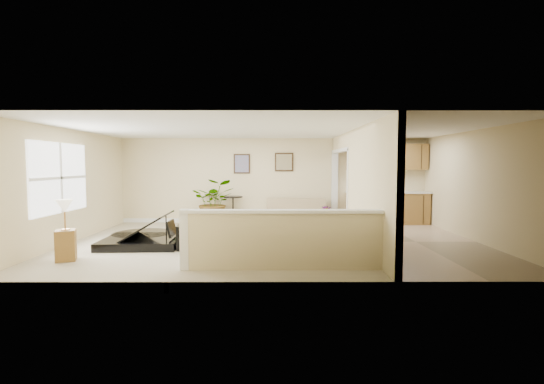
{
  "coord_description": "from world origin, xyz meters",
  "views": [
    {
      "loc": [
        -0.08,
        -8.69,
        1.73
      ],
      "look_at": [
        -0.06,
        0.4,
        1.09
      ],
      "focal_mm": 26.0,
      "sensor_mm": 36.0,
      "label": 1
    }
  ],
  "objects_px": {
    "loveseat": "(296,212)",
    "palm_plant": "(214,202)",
    "piano": "(143,215)",
    "piano_bench": "(187,236)",
    "small_plant": "(326,218)",
    "lamp_stand": "(65,235)",
    "accent_table": "(233,206)"
  },
  "relations": [
    {
      "from": "accent_table",
      "to": "lamp_stand",
      "type": "distance_m",
      "value": 5.06
    },
    {
      "from": "loveseat",
      "to": "palm_plant",
      "type": "relative_size",
      "value": 1.38
    },
    {
      "from": "piano",
      "to": "lamp_stand",
      "type": "xyz_separation_m",
      "value": [
        -0.91,
        -1.47,
        -0.17
      ]
    },
    {
      "from": "loveseat",
      "to": "palm_plant",
      "type": "xyz_separation_m",
      "value": [
        -2.34,
        0.19,
        0.27
      ]
    },
    {
      "from": "lamp_stand",
      "to": "palm_plant",
      "type": "bearing_deg",
      "value": 64.67
    },
    {
      "from": "piano_bench",
      "to": "piano",
      "type": "bearing_deg",
      "value": 161.1
    },
    {
      "from": "palm_plant",
      "to": "small_plant",
      "type": "height_order",
      "value": "palm_plant"
    },
    {
      "from": "piano_bench",
      "to": "small_plant",
      "type": "xyz_separation_m",
      "value": [
        3.27,
        2.79,
        -0.01
      ]
    },
    {
      "from": "piano",
      "to": "palm_plant",
      "type": "bearing_deg",
      "value": 66.32
    },
    {
      "from": "piano",
      "to": "palm_plant",
      "type": "xyz_separation_m",
      "value": [
        1.14,
        2.85,
        0.01
      ]
    },
    {
      "from": "accent_table",
      "to": "small_plant",
      "type": "bearing_deg",
      "value": -9.56
    },
    {
      "from": "piano_bench",
      "to": "loveseat",
      "type": "relative_size",
      "value": 0.41
    },
    {
      "from": "palm_plant",
      "to": "small_plant",
      "type": "bearing_deg",
      "value": -7.49
    },
    {
      "from": "loveseat",
      "to": "palm_plant",
      "type": "distance_m",
      "value": 2.36
    },
    {
      "from": "loveseat",
      "to": "small_plant",
      "type": "distance_m",
      "value": 0.87
    },
    {
      "from": "piano_bench",
      "to": "palm_plant",
      "type": "relative_size",
      "value": 0.57
    },
    {
      "from": "accent_table",
      "to": "palm_plant",
      "type": "distance_m",
      "value": 0.55
    },
    {
      "from": "piano_bench",
      "to": "palm_plant",
      "type": "distance_m",
      "value": 3.23
    },
    {
      "from": "piano",
      "to": "piano_bench",
      "type": "xyz_separation_m",
      "value": [
        1.04,
        -0.36,
        -0.39
      ]
    },
    {
      "from": "piano",
      "to": "palm_plant",
      "type": "distance_m",
      "value": 3.07
    },
    {
      "from": "piano_bench",
      "to": "small_plant",
      "type": "distance_m",
      "value": 4.3
    },
    {
      "from": "piano",
      "to": "lamp_stand",
      "type": "relative_size",
      "value": 1.83
    },
    {
      "from": "palm_plant",
      "to": "lamp_stand",
      "type": "height_order",
      "value": "palm_plant"
    },
    {
      "from": "loveseat",
      "to": "lamp_stand",
      "type": "height_order",
      "value": "lamp_stand"
    },
    {
      "from": "piano",
      "to": "small_plant",
      "type": "distance_m",
      "value": 4.96
    },
    {
      "from": "palm_plant",
      "to": "piano_bench",
      "type": "bearing_deg",
      "value": -91.74
    },
    {
      "from": "small_plant",
      "to": "loveseat",
      "type": "bearing_deg",
      "value": 164.7
    },
    {
      "from": "piano_bench",
      "to": "small_plant",
      "type": "height_order",
      "value": "small_plant"
    },
    {
      "from": "piano_bench",
      "to": "loveseat",
      "type": "bearing_deg",
      "value": 51.08
    },
    {
      "from": "accent_table",
      "to": "lamp_stand",
      "type": "xyz_separation_m",
      "value": [
        -2.58,
        -4.35,
        -0.05
      ]
    },
    {
      "from": "piano_bench",
      "to": "lamp_stand",
      "type": "relative_size",
      "value": 0.67
    },
    {
      "from": "small_plant",
      "to": "lamp_stand",
      "type": "height_order",
      "value": "lamp_stand"
    }
  ]
}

